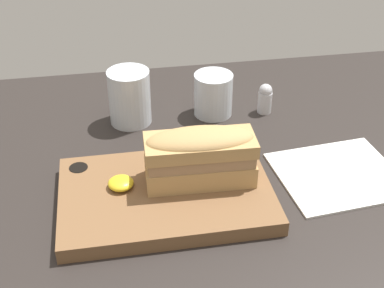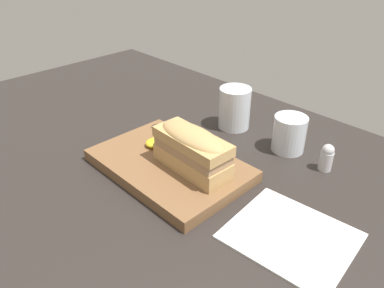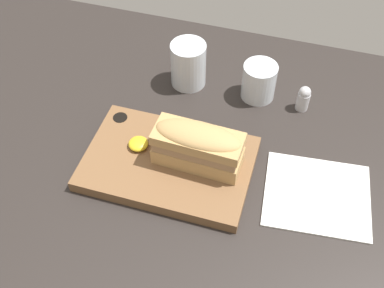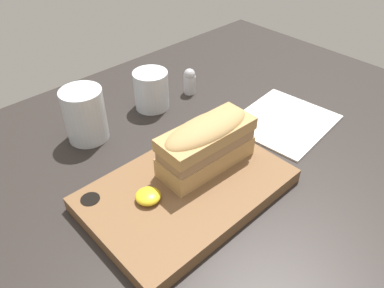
{
  "view_description": "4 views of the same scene",
  "coord_description": "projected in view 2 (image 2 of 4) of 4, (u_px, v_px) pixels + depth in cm",
  "views": [
    {
      "loc": [
        -1.85,
        -63.16,
        56.1
      ],
      "look_at": [
        9.85,
        4.14,
        10.37
      ],
      "focal_mm": 50.0,
      "sensor_mm": 36.0,
      "label": 1
    },
    {
      "loc": [
        56.18,
        -41.34,
        47.61
      ],
      "look_at": [
        10.4,
        3.01,
        9.99
      ],
      "focal_mm": 35.0,
      "sensor_mm": 36.0,
      "label": 2
    },
    {
      "loc": [
        26.34,
        -53.29,
        78.33
      ],
      "look_at": [
        9.59,
        2.91,
        8.87
      ],
      "focal_mm": 45.0,
      "sensor_mm": 36.0,
      "label": 3
    },
    {
      "loc": [
        -24.09,
        -31.14,
        47.31
      ],
      "look_at": [
        8.9,
        4.05,
        9.19
      ],
      "focal_mm": 35.0,
      "sensor_mm": 36.0,
      "label": 4
    }
  ],
  "objects": [
    {
      "name": "dining_table",
      "position": [
        150.0,
        166.0,
        0.83
      ],
      "size": [
        147.62,
        98.14,
        2.0
      ],
      "color": "#282321",
      "rests_on": "ground"
    },
    {
      "name": "salt_shaker",
      "position": [
        327.0,
        157.0,
        0.79
      ],
      "size": [
        2.76,
        2.76,
        6.13
      ],
      "color": "silver",
      "rests_on": "dining_table"
    },
    {
      "name": "sandwich",
      "position": [
        192.0,
        148.0,
        0.74
      ],
      "size": [
        17.12,
        7.45,
        9.1
      ],
      "rotation": [
        0.0,
        0.0,
        -0.04
      ],
      "color": "tan",
      "rests_on": "serving_board"
    },
    {
      "name": "mustard_dollop",
      "position": [
        154.0,
        143.0,
        0.84
      ],
      "size": [
        3.98,
        3.98,
        1.59
      ],
      "color": "gold",
      "rests_on": "serving_board"
    },
    {
      "name": "napkin",
      "position": [
        291.0,
        236.0,
        0.63
      ],
      "size": [
        21.38,
        19.2,
        0.4
      ],
      "rotation": [
        0.0,
        0.0,
        0.09
      ],
      "color": "white",
      "rests_on": "dining_table"
    },
    {
      "name": "wine_glass",
      "position": [
        289.0,
        135.0,
        0.86
      ],
      "size": [
        7.54,
        7.54,
        8.43
      ],
      "color": "silver",
      "rests_on": "dining_table"
    },
    {
      "name": "serving_board",
      "position": [
        169.0,
        165.0,
        0.8
      ],
      "size": [
        32.7,
        21.73,
        2.55
      ],
      "color": "brown",
      "rests_on": "dining_table"
    },
    {
      "name": "water_glass",
      "position": [
        234.0,
        111.0,
        0.95
      ],
      "size": [
        7.98,
        7.98,
        10.59
      ],
      "color": "silver",
      "rests_on": "dining_table"
    }
  ]
}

